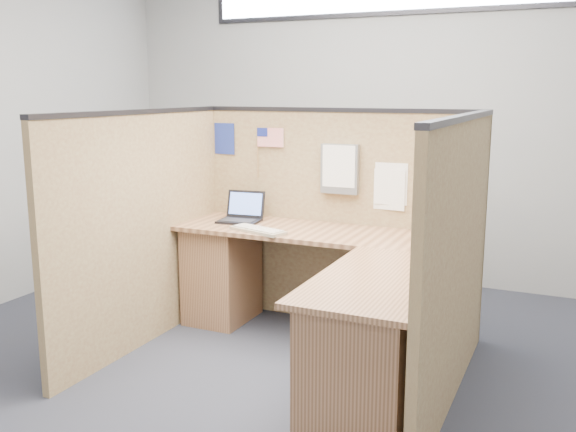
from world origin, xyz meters
The scene contains 13 objects.
floor centered at (0.00, 0.00, 0.00)m, with size 5.00×5.00×0.00m, color #1F222C.
wall_back centered at (0.00, 2.25, 1.40)m, with size 5.00×5.00×0.00m, color #989B9D.
cubicle_partitions centered at (0.00, 0.43, 0.77)m, with size 2.06×1.83×1.53m.
l_desk centered at (0.18, 0.29, 0.39)m, with size 1.95×1.75×0.73m.
laptop centered at (-0.62, 0.75, 0.78)m, with size 0.30×0.30×0.20m.
keyboard centered at (-0.35, 0.48, 0.74)m, with size 0.42×0.25×0.03m.
mouse centered at (0.79, 0.48, 0.75)m, with size 0.12×0.07×0.05m, color silver.
hand_forearm centered at (0.81, 0.34, 0.77)m, with size 0.12×0.41×0.09m.
blue_poster centered at (-0.88, 0.97, 1.29)m, with size 0.17×0.00×0.23m, color navy.
american_flag centered at (-0.52, 0.96, 1.30)m, with size 0.21×0.01×0.36m.
file_holder centered at (0.05, 0.94, 1.12)m, with size 0.27×0.05×0.34m.
paper_left centered at (0.40, 0.97, 1.03)m, with size 0.22×0.00×0.28m, color white.
paper_right centered at (0.39, 0.97, 0.99)m, with size 0.22×0.00×0.28m, color white.
Camera 1 is at (1.55, -3.19, 1.65)m, focal length 40.00 mm.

